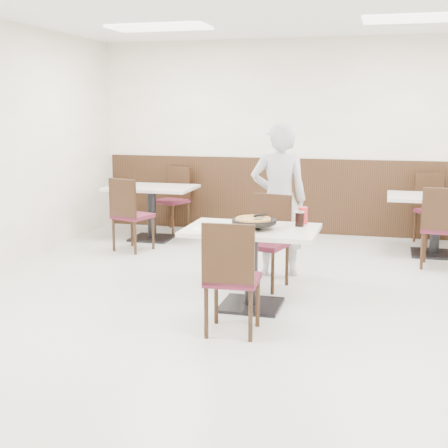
% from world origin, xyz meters
% --- Properties ---
extents(floor, '(7.00, 7.00, 0.00)m').
position_xyz_m(floor, '(0.00, 0.00, 0.00)').
color(floor, '#B2B2AD').
rests_on(floor, ground).
extents(wall_back, '(6.00, 0.04, 2.80)m').
position_xyz_m(wall_back, '(0.00, 3.50, 1.40)').
color(wall_back, beige).
rests_on(wall_back, floor).
extents(wall_front, '(6.00, 0.04, 2.80)m').
position_xyz_m(wall_front, '(0.00, -3.50, 1.40)').
color(wall_front, beige).
rests_on(wall_front, floor).
extents(wainscot_back, '(5.90, 0.03, 1.10)m').
position_xyz_m(wainscot_back, '(0.00, 3.48, 0.55)').
color(wainscot_back, black).
rests_on(wainscot_back, floor).
extents(fluo_panel_c, '(1.20, 0.60, 0.02)m').
position_xyz_m(fluo_panel_c, '(-1.50, 1.80, 2.78)').
color(fluo_panel_c, white).
rests_on(fluo_panel_c, ceiling).
extents(fluo_panel_d, '(1.20, 0.60, 0.02)m').
position_xyz_m(fluo_panel_d, '(1.50, 1.80, 2.78)').
color(fluo_panel_d, white).
rests_on(fluo_panel_d, ceiling).
extents(main_table, '(1.27, 0.91, 0.75)m').
position_xyz_m(main_table, '(0.07, -0.11, 0.38)').
color(main_table, beige).
rests_on(main_table, floor).
extents(chair_near, '(0.44, 0.44, 0.95)m').
position_xyz_m(chair_near, '(0.06, -0.80, 0.47)').
color(chair_near, black).
rests_on(chair_near, floor).
extents(chair_far, '(0.51, 0.51, 0.95)m').
position_xyz_m(chair_far, '(0.06, 0.55, 0.47)').
color(chair_far, black).
rests_on(chair_far, floor).
extents(trivet, '(0.13, 0.13, 0.04)m').
position_xyz_m(trivet, '(0.10, -0.08, 0.77)').
color(trivet, black).
rests_on(trivet, main_table).
extents(pizza_pan, '(0.36, 0.36, 0.01)m').
position_xyz_m(pizza_pan, '(0.10, -0.14, 0.79)').
color(pizza_pan, black).
rests_on(pizza_pan, trivet).
extents(pizza, '(0.31, 0.31, 0.02)m').
position_xyz_m(pizza, '(0.08, -0.10, 0.81)').
color(pizza, '#B28A49').
rests_on(pizza, pizza_pan).
extents(pizza_server, '(0.08, 0.10, 0.00)m').
position_xyz_m(pizza_server, '(0.13, -0.10, 0.84)').
color(pizza_server, white).
rests_on(pizza_server, pizza).
extents(napkin, '(0.18, 0.18, 0.00)m').
position_xyz_m(napkin, '(-0.36, -0.25, 0.75)').
color(napkin, white).
rests_on(napkin, main_table).
extents(side_plate, '(0.19, 0.19, 0.01)m').
position_xyz_m(side_plate, '(-0.32, -0.20, 0.76)').
color(side_plate, white).
rests_on(side_plate, napkin).
extents(fork, '(0.06, 0.16, 0.00)m').
position_xyz_m(fork, '(-0.32, -0.21, 0.77)').
color(fork, white).
rests_on(fork, side_plate).
extents(cola_glass, '(0.09, 0.09, 0.13)m').
position_xyz_m(cola_glass, '(0.48, 0.08, 0.81)').
color(cola_glass, black).
rests_on(cola_glass, main_table).
extents(red_cup, '(0.10, 0.10, 0.16)m').
position_xyz_m(red_cup, '(0.49, 0.21, 0.83)').
color(red_cup, red).
rests_on(red_cup, main_table).
extents(diner_person, '(0.70, 0.55, 1.68)m').
position_xyz_m(diner_person, '(0.11, 1.08, 0.84)').
color(diner_person, '#AFAEB3').
rests_on(diner_person, floor).
extents(bg_table_left, '(1.29, 0.94, 0.75)m').
position_xyz_m(bg_table_left, '(-1.93, 2.50, 0.38)').
color(bg_table_left, beige).
rests_on(bg_table_left, floor).
extents(bg_chair_left_near, '(0.53, 0.53, 0.95)m').
position_xyz_m(bg_chair_left_near, '(-1.91, 1.79, 0.47)').
color(bg_chair_left_near, black).
rests_on(bg_chair_left_near, floor).
extents(bg_chair_left_far, '(0.54, 0.54, 0.95)m').
position_xyz_m(bg_chair_left_far, '(-1.86, 3.15, 0.47)').
color(bg_chair_left_far, black).
rests_on(bg_chair_left_far, floor).
extents(bg_table_right, '(1.21, 0.82, 0.75)m').
position_xyz_m(bg_table_right, '(1.86, 2.51, 0.38)').
color(bg_table_right, beige).
rests_on(bg_table_right, floor).
extents(bg_chair_right_near, '(0.47, 0.47, 0.95)m').
position_xyz_m(bg_chair_right_near, '(1.87, 1.87, 0.47)').
color(bg_chair_right_near, black).
rests_on(bg_chair_right_near, floor).
extents(bg_chair_right_far, '(0.55, 0.55, 0.95)m').
position_xyz_m(bg_chair_right_far, '(1.88, 3.15, 0.47)').
color(bg_chair_right_far, black).
rests_on(bg_chair_right_far, floor).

